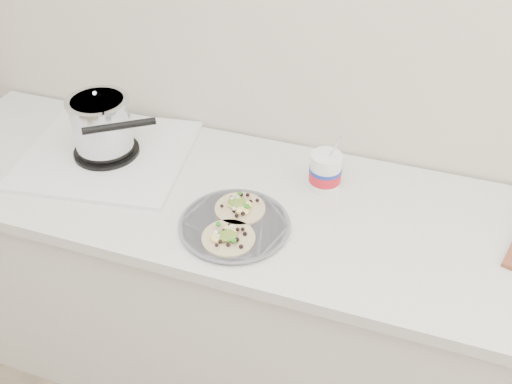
% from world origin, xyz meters
% --- Properties ---
extents(counter, '(2.44, 0.66, 0.90)m').
position_xyz_m(counter, '(0.00, 1.43, 0.45)').
color(counter, silver).
rests_on(counter, ground).
extents(stove, '(0.59, 0.56, 0.25)m').
position_xyz_m(stove, '(-0.63, 1.47, 0.98)').
color(stove, silver).
rests_on(stove, counter).
extents(taco_plate, '(0.32, 0.32, 0.04)m').
position_xyz_m(taco_plate, '(-0.11, 1.28, 0.92)').
color(taco_plate, slate).
rests_on(taco_plate, counter).
extents(tub, '(0.10, 0.10, 0.22)m').
position_xyz_m(tub, '(0.09, 1.55, 0.97)').
color(tub, white).
rests_on(tub, counter).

